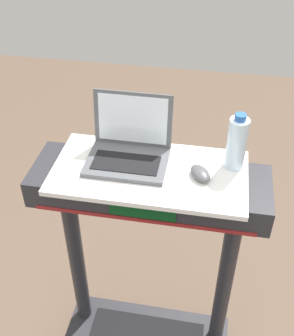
{
  "coord_description": "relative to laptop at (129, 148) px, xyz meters",
  "views": [
    {
      "loc": [
        0.21,
        -0.52,
        2.14
      ],
      "look_at": [
        0.0,
        0.65,
        1.2
      ],
      "focal_mm": 46.12,
      "sensor_mm": 36.0,
      "label": 1
    }
  ],
  "objects": [
    {
      "name": "water_bottle",
      "position": [
        0.39,
        0.02,
        0.06
      ],
      "size": [
        0.07,
        0.07,
        0.22
      ],
      "color": "silver",
      "rests_on": "desk_board"
    },
    {
      "name": "laptop",
      "position": [
        0.0,
        0.0,
        0.0
      ],
      "size": [
        0.3,
        0.25,
        0.23
      ],
      "rotation": [
        0.0,
        0.0,
        -0.02
      ],
      "color": "#515459",
      "rests_on": "desk_board"
    },
    {
      "name": "desk_board",
      "position": [
        0.09,
        -0.06,
        -0.06
      ],
      "size": [
        0.72,
        0.37,
        0.02
      ],
      "primitive_type": "cube",
      "color": "white",
      "rests_on": "treadmill_base"
    },
    {
      "name": "computer_mouse",
      "position": [
        0.28,
        -0.07,
        -0.03
      ],
      "size": [
        0.1,
        0.12,
        0.03
      ],
      "primitive_type": "ellipsoid",
      "rotation": [
        0.0,
        0.0,
        0.55
      ],
      "color": "#4C4C51",
      "rests_on": "desk_board"
    }
  ]
}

